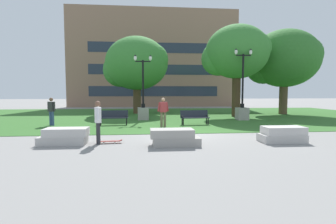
% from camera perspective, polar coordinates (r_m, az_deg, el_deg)
% --- Properties ---
extents(ground_plane, '(140.00, 140.00, 0.00)m').
position_cam_1_polar(ground_plane, '(13.00, 3.36, -4.79)').
color(ground_plane, gray).
extents(grass_lawn, '(40.00, 20.00, 0.02)m').
position_cam_1_polar(grass_lawn, '(22.86, -0.47, -0.81)').
color(grass_lawn, '#336628').
rests_on(grass_lawn, ground).
extents(concrete_block_center, '(1.87, 0.90, 0.64)m').
position_cam_1_polar(concrete_block_center, '(11.21, -21.58, -4.96)').
color(concrete_block_center, '#BCB7B2').
rests_on(concrete_block_center, ground).
extents(concrete_block_left, '(1.90, 0.90, 0.64)m').
position_cam_1_polar(concrete_block_left, '(10.17, 1.37, -5.58)').
color(concrete_block_left, '#9E9991').
rests_on(concrete_block_left, ground).
extents(concrete_block_right, '(1.80, 0.90, 0.64)m').
position_cam_1_polar(concrete_block_right, '(11.88, 23.65, -4.51)').
color(concrete_block_right, '#BCB7B2').
rests_on(concrete_block_right, ground).
extents(person_skateboarder, '(0.32, 1.14, 1.71)m').
position_cam_1_polar(person_skateboarder, '(10.72, -14.99, -1.66)').
color(person_skateboarder, '#28282D').
rests_on(person_skateboarder, ground).
extents(skateboard, '(1.03, 0.30, 0.14)m').
position_cam_1_polar(skateboard, '(10.86, -12.65, -6.24)').
color(skateboard, maroon).
rests_on(skateboard, ground).
extents(park_bench_near_left, '(1.83, 0.67, 0.90)m').
position_cam_1_polar(park_bench_near_left, '(16.73, -11.76, -0.97)').
color(park_bench_near_left, '#1E232D').
rests_on(park_bench_near_left, grass_lawn).
extents(park_bench_near_right, '(1.84, 0.68, 0.90)m').
position_cam_1_polar(park_bench_near_right, '(16.59, 5.83, -0.95)').
color(park_bench_near_right, '#1E232D').
rests_on(park_bench_near_right, grass_lawn).
extents(lamp_post_left, '(1.32, 0.80, 5.21)m').
position_cam_1_polar(lamp_post_left, '(20.05, 15.86, 1.34)').
color(lamp_post_left, gray).
rests_on(lamp_post_left, grass_lawn).
extents(lamp_post_center, '(1.32, 0.80, 4.79)m').
position_cam_1_polar(lamp_post_center, '(19.46, -5.42, 1.19)').
color(lamp_post_center, gray).
rests_on(lamp_post_center, grass_lawn).
extents(tree_far_right, '(6.25, 5.95, 7.32)m').
position_cam_1_polar(tree_far_right, '(25.59, -6.99, 10.29)').
color(tree_far_right, '#4C3823').
rests_on(tree_far_right, grass_lawn).
extents(tree_near_right, '(6.51, 6.20, 7.78)m').
position_cam_1_polar(tree_near_right, '(26.86, 23.86, 10.43)').
color(tree_near_right, brown).
rests_on(tree_near_right, grass_lawn).
extents(tree_far_left, '(5.48, 5.22, 7.60)m').
position_cam_1_polar(tree_far_left, '(22.99, 14.62, 12.34)').
color(tree_far_left, '#42301E').
rests_on(tree_far_left, grass_lawn).
extents(person_bystander_near_lawn, '(0.59, 0.42, 1.71)m').
position_cam_1_polar(person_bystander_near_lawn, '(17.52, -24.04, 0.43)').
color(person_bystander_near_lawn, '#384C7A').
rests_on(person_bystander_near_lawn, grass_lawn).
extents(person_bystander_far_lawn, '(0.71, 0.30, 1.71)m').
position_cam_1_polar(person_bystander_far_lawn, '(15.43, -1.06, 0.33)').
color(person_bystander_far_lawn, brown).
rests_on(person_bystander_far_lawn, grass_lawn).
extents(building_facade_distant, '(23.93, 1.03, 13.73)m').
position_cam_1_polar(building_facade_distant, '(37.52, -3.06, 11.67)').
color(building_facade_distant, '#8E6B56').
rests_on(building_facade_distant, ground).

